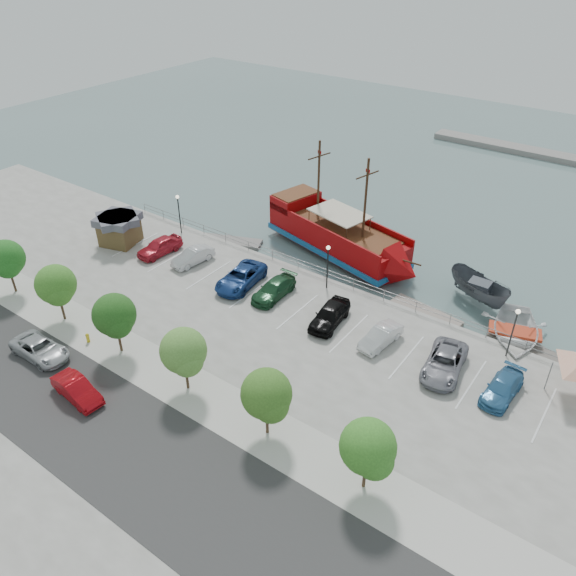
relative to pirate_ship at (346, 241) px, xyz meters
The scene contains 33 objects.
ground 13.93m from the pirate_ship, 80.63° to the right, with size 160.00×160.00×0.00m, color slate.
land_slab 34.72m from the pirate_ship, 86.29° to the right, with size 100.00×58.00×1.20m, color gray.
street 29.71m from the pirate_ship, 85.66° to the right, with size 100.00×8.00×0.04m, color #373635.
sidewalk 23.73m from the pirate_ship, 84.57° to the right, with size 100.00×4.00×0.05m, color beige.
seawall_railing 6.24m from the pirate_ship, 68.88° to the right, with size 50.00×0.06×1.00m.
far_shore 43.19m from the pirate_ship, 73.52° to the left, with size 40.00×3.00×0.80m, color gray.
pirate_ship is the anchor object (origin of this frame).
patrol_boat 13.59m from the pirate_ship, ahead, with size 2.43×6.45×2.50m, color #4A4E54.
speedboat 18.34m from the pirate_ship, 11.99° to the right, with size 5.25×7.35×1.52m, color white.
dock_west 12.34m from the pirate_ship, 158.84° to the right, with size 6.57×1.88×0.38m, color gray.
dock_mid 11.65m from the pirate_ship, 22.51° to the right, with size 6.35×1.81×0.36m, color gray.
dock_east 20.25m from the pirate_ship, 12.62° to the right, with size 7.16×2.04×0.41m, color #6C655D.
shed 22.76m from the pirate_ship, 147.68° to the right, with size 4.50×4.50×3.00m.
street_van 29.34m from the pirate_ship, 110.25° to the right, with size 2.32×5.02×1.40m, color #A9ACAF.
street_sedan 28.98m from the pirate_ship, 98.38° to the right, with size 1.53×4.39×1.45m, color #A1080F.
fire_hydrant 25.91m from the pirate_ship, 109.54° to the right, with size 0.28×0.28×0.82m.
lamp_post_left 17.40m from the pirate_ship, 155.71° to the right, with size 0.36×0.36×4.28m.
lamp_post_mid 7.72m from the pirate_ship, 72.48° to the right, with size 0.36×0.36×4.28m.
lamp_post_right 19.68m from the pirate_ship, 21.29° to the right, with size 0.36×0.36×4.28m.
tree_a 30.84m from the pirate_ship, 129.62° to the right, with size 3.30×3.20×5.00m.
tree_b 26.94m from the pirate_ship, 118.03° to the right, with size 3.30×3.20×5.00m.
tree_c 24.45m from the pirate_ship, 103.32° to the right, with size 3.30×3.20×5.00m.
tree_d 23.84m from the pirate_ship, 86.64° to the right, with size 3.30×3.20×5.00m.
tree_e 25.24m from the pirate_ship, 70.49° to the right, with size 3.30×3.20×5.00m.
tree_f 28.34m from the pirate_ship, 56.98° to the right, with size 3.30×3.20×5.00m.
parked_car_a 18.33m from the pirate_ship, 141.51° to the right, with size 1.90×4.73×1.61m, color #B51C2B.
parked_car_b 15.07m from the pirate_ship, 133.81° to the right, with size 1.51×4.33×1.43m, color #BDBDBE.
parked_car_c 11.96m from the pirate_ship, 110.79° to the right, with size 2.65×5.74×1.60m, color navy.
parked_car_d 10.93m from the pirate_ship, 94.07° to the right, with size 2.01×4.94×1.43m, color #1B4828.
parked_car_e 12.55m from the pirate_ship, 65.33° to the right, with size 1.98×4.92×1.68m, color black.
parked_car_f 15.04m from the pirate_ship, 49.10° to the right, with size 1.47×4.21×1.39m, color silver.
parked_car_g 18.93m from the pirate_ship, 37.37° to the right, with size 2.56×5.54×1.54m, color gray.
parked_car_h 22.47m from the pirate_ship, 30.93° to the right, with size 1.86×4.57×1.33m, color teal.
Camera 1 is at (21.62, -29.48, 27.46)m, focal length 35.00 mm.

